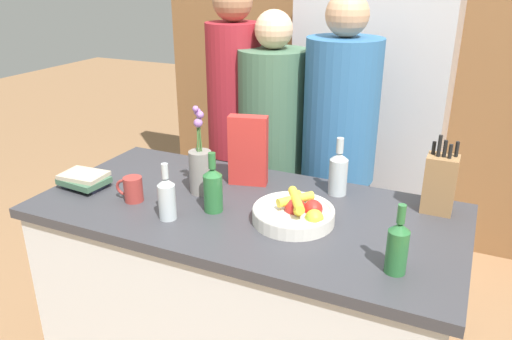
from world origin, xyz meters
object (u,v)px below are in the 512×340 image
at_px(refrigerator, 373,113).
at_px(flower_vase, 200,168).
at_px(cereal_box, 248,151).
at_px(bottle_oil, 213,188).
at_px(fruit_bowl, 295,213).
at_px(person_in_blue, 272,150).
at_px(bottle_wine, 167,197).
at_px(person_in_red_tee, 338,152).
at_px(knife_block, 440,183).
at_px(book_stack, 84,180).
at_px(bottle_water, 397,246).
at_px(person_at_sink, 235,125).
at_px(coffee_mug, 132,189).
at_px(bottle_vinegar, 338,172).

bearing_deg(refrigerator, flower_vase, -107.15).
relative_size(cereal_box, bottle_oil, 1.28).
relative_size(fruit_bowl, person_in_blue, 0.19).
distance_m(flower_vase, cereal_box, 0.22).
height_order(bottle_wine, person_in_red_tee, person_in_red_tee).
xyz_separation_m(flower_vase, bottle_wine, (0.01, -0.26, -0.02)).
distance_m(flower_vase, person_in_blue, 0.67).
bearing_deg(knife_block, book_stack, -164.34).
distance_m(cereal_box, bottle_water, 0.83).
distance_m(flower_vase, bottle_wine, 0.26).
bearing_deg(flower_vase, refrigerator, 72.85).
bearing_deg(person_at_sink, flower_vase, -50.87).
xyz_separation_m(refrigerator, person_in_blue, (-0.37, -0.71, -0.07)).
bearing_deg(cereal_box, coffee_mug, -134.62).
bearing_deg(person_in_red_tee, bottle_wine, -85.98).
height_order(fruit_bowl, cereal_box, cereal_box).
bearing_deg(flower_vase, bottle_oil, -44.59).
height_order(coffee_mug, person_in_blue, person_in_blue).
height_order(cereal_box, person_in_red_tee, person_in_red_tee).
bearing_deg(bottle_oil, knife_block, 24.45).
bearing_deg(book_stack, coffee_mug, -4.85).
xyz_separation_m(fruit_bowl, flower_vase, (-0.45, 0.09, 0.07)).
bearing_deg(cereal_box, fruit_bowl, -38.83).
xyz_separation_m(knife_block, bottle_vinegar, (-0.40, -0.01, -0.02)).
bearing_deg(flower_vase, knife_block, 14.02).
relative_size(flower_vase, bottle_oil, 1.57).
bearing_deg(person_at_sink, person_in_red_tee, 18.30).
bearing_deg(bottle_wine, refrigerator, 75.72).
xyz_separation_m(book_stack, bottle_vinegar, (1.01, 0.39, 0.06)).
relative_size(coffee_mug, bottle_oil, 0.49).
relative_size(knife_block, coffee_mug, 2.65).
bearing_deg(bottle_water, bottle_wine, 179.53).
relative_size(fruit_bowl, flower_vase, 0.82).
bearing_deg(book_stack, bottle_wine, -10.98).
relative_size(flower_vase, bottle_vinegar, 1.52).
bearing_deg(knife_block, cereal_box, -175.36).
height_order(refrigerator, flower_vase, refrigerator).
xyz_separation_m(flower_vase, coffee_mug, (-0.21, -0.19, -0.06)).
xyz_separation_m(refrigerator, bottle_vinegar, (0.10, -1.14, 0.05)).
bearing_deg(cereal_box, refrigerator, 76.80).
height_order(refrigerator, person_in_blue, refrigerator).
height_order(flower_vase, cereal_box, flower_vase).
relative_size(knife_block, bottle_oil, 1.29).
bearing_deg(bottle_water, cereal_box, 148.66).
relative_size(coffee_mug, bottle_water, 0.50).
distance_m(fruit_bowl, bottle_water, 0.44).
xyz_separation_m(refrigerator, bottle_wine, (-0.41, -1.62, 0.04)).
relative_size(book_stack, bottle_wine, 0.93).
height_order(bottle_oil, bottle_vinegar, bottle_vinegar).
height_order(flower_vase, bottle_wine, flower_vase).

